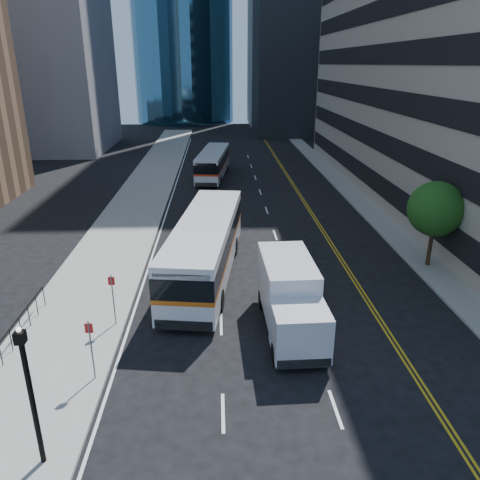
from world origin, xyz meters
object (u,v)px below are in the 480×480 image
Objects in this scene: street_tree at (436,209)px; box_truck at (290,297)px; bus_rear at (213,163)px; lamp_post at (31,392)px; bus_front at (206,246)px.

street_tree reaches higher than box_truck.
box_truck is at bearing -76.30° from bus_rear.
street_tree is at bearing -54.97° from bus_rear.
bus_front is at bearing 70.63° from lamp_post.
bus_front is at bearing 121.50° from box_truck.
bus_rear is at bearing 117.97° from street_tree.
bus_rear is at bearing 95.13° from box_truck.
street_tree is 1.12× the size of lamp_post.
bus_rear is at bearing 82.60° from lamp_post.
street_tree is 22.82m from lamp_post.
bus_rear is at bearing 97.16° from bus_front.
street_tree reaches higher than bus_front.
street_tree is at bearing 10.44° from bus_front.
bus_front is at bearing -177.38° from street_tree.
bus_front is 7.18m from box_truck.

